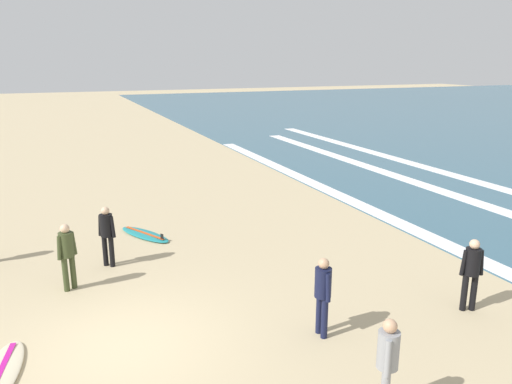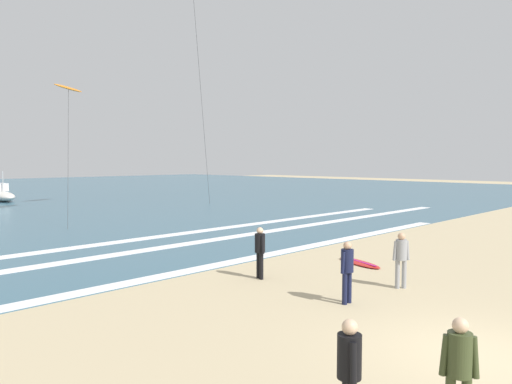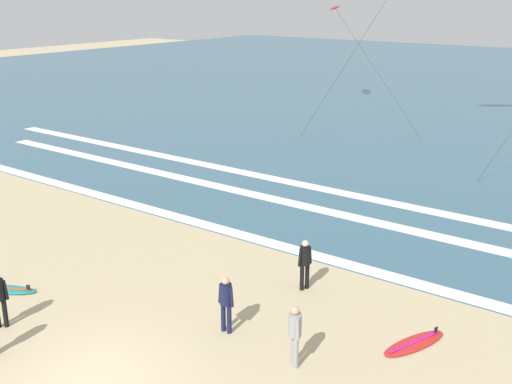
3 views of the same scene
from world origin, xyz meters
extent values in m
plane|color=tan|center=(0.00, 0.00, 0.00)|extent=(160.00, 160.00, 0.00)
cube|color=white|center=(-1.62, 9.39, 0.01)|extent=(38.58, 0.67, 0.01)
cube|color=white|center=(1.77, 13.58, 0.01)|extent=(49.77, 0.76, 0.01)
cube|color=white|center=(-1.68, 16.14, 0.01)|extent=(48.65, 0.78, 0.01)
cylinder|color=black|center=(-3.88, 0.29, 0.41)|extent=(0.13, 0.13, 0.82)
cylinder|color=black|center=(-3.83, 0.36, 1.08)|extent=(0.16, 0.16, 0.56)
cylinder|color=#141938|center=(0.98, 3.64, 0.41)|extent=(0.13, 0.13, 0.82)
cylinder|color=#141938|center=(1.18, 3.64, 0.41)|extent=(0.13, 0.13, 0.82)
cylinder|color=#141938|center=(1.08, 3.64, 1.11)|extent=(0.32, 0.32, 0.58)
cylinder|color=#141938|center=(0.90, 3.64, 1.08)|extent=(0.13, 0.09, 0.56)
cylinder|color=#141938|center=(1.27, 3.64, 1.08)|extent=(0.13, 0.09, 0.56)
sphere|color=tan|center=(1.08, 3.64, 1.49)|extent=(0.21, 0.21, 0.21)
cylinder|color=gray|center=(3.34, 3.45, 0.41)|extent=(0.13, 0.13, 0.82)
cylinder|color=gray|center=(3.49, 3.32, 0.41)|extent=(0.13, 0.13, 0.82)
cylinder|color=gray|center=(3.42, 3.38, 1.11)|extent=(0.32, 0.32, 0.58)
cylinder|color=gray|center=(3.27, 3.50, 1.08)|extent=(0.16, 0.15, 0.56)
cylinder|color=gray|center=(3.56, 3.27, 1.08)|extent=(0.16, 0.15, 0.56)
sphere|color=tan|center=(3.42, 3.38, 1.49)|extent=(0.21, 0.21, 0.21)
cylinder|color=black|center=(1.43, 7.12, 0.41)|extent=(0.13, 0.13, 0.82)
cylinder|color=black|center=(1.36, 6.93, 0.41)|extent=(0.13, 0.13, 0.82)
cylinder|color=black|center=(1.39, 7.03, 1.11)|extent=(0.32, 0.32, 0.58)
cylinder|color=black|center=(1.46, 7.20, 1.08)|extent=(0.13, 0.16, 0.56)
cylinder|color=black|center=(1.33, 6.85, 1.08)|extent=(0.13, 0.16, 0.56)
sphere|color=#DBB28E|center=(1.39, 7.03, 1.49)|extent=(0.21, 0.21, 0.21)
ellipsoid|color=red|center=(5.38, 6.01, 0.04)|extent=(1.25, 2.18, 0.09)
cube|color=#BF198C|center=(5.38, 6.01, 0.09)|extent=(0.68, 1.72, 0.01)
cube|color=black|center=(5.65, 6.78, 0.17)|extent=(0.05, 0.12, 0.16)
ellipsoid|color=teal|center=(-5.89, 1.47, 0.04)|extent=(2.14, 1.51, 0.09)
cube|color=#D84C19|center=(-5.89, 1.47, 0.09)|extent=(1.63, 0.92, 0.01)
cube|color=black|center=(-5.16, 1.85, 0.17)|extent=(0.11, 0.07, 0.16)
cylinder|color=#333333|center=(-5.94, 26.06, 7.51)|extent=(8.81, 2.00, 15.04)
ellipsoid|color=red|center=(-14.28, 35.66, 7.47)|extent=(2.27, 3.16, 0.43)
cylinder|color=#333333|center=(-9.14, 32.28, 3.74)|extent=(10.30, 6.78, 7.49)
camera|label=1|loc=(8.58, -0.82, 5.18)|focal=34.91mm
camera|label=2|loc=(-9.15, -3.21, 3.65)|focal=33.86mm
camera|label=3|loc=(10.61, -7.86, 8.69)|focal=44.27mm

